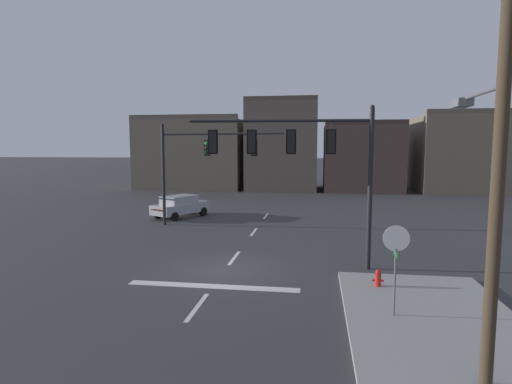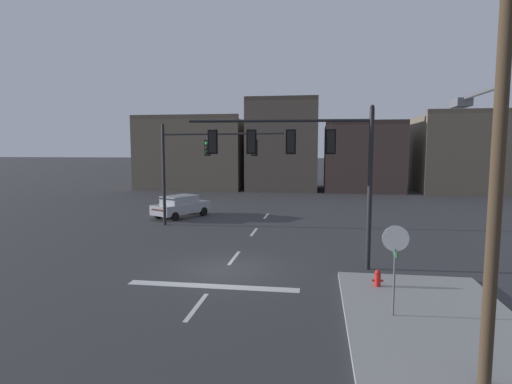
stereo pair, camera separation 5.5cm
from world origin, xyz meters
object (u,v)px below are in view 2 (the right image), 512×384
car_lot_nearside (181,206)px  fire_hydrant (377,281)px  signal_mast_near_side (306,155)px  signal_mast_far_side (197,158)px  utility_pole (495,144)px  stop_sign (395,249)px

car_lot_nearside → fire_hydrant: size_ratio=6.31×
signal_mast_near_side → car_lot_nearside: bearing=129.0°
signal_mast_far_side → car_lot_nearside: bearing=124.4°
utility_pole → fire_hydrant: utility_pole is taller
fire_hydrant → utility_pole: bearing=-77.7°
signal_mast_near_side → utility_pole: size_ratio=0.80×
stop_sign → car_lot_nearside: 20.67m
car_lot_nearside → utility_pole: 24.46m
signal_mast_far_side → fire_hydrant: signal_mast_far_side is taller
signal_mast_near_side → signal_mast_far_side: signal_mast_near_side is taller
utility_pole → signal_mast_far_side: bearing=123.6°
car_lot_nearside → utility_pole: bearing=-56.3°
signal_mast_near_side → utility_pole: (3.95, -8.41, 0.36)m
stop_sign → fire_hydrant: 3.17m
stop_sign → fire_hydrant: (-0.09, 2.59, -1.82)m
signal_mast_near_side → utility_pole: bearing=-64.8°
signal_mast_near_side → car_lot_nearside: 15.46m
signal_mast_near_side → signal_mast_far_side: bearing=130.7°
signal_mast_near_side → car_lot_nearside: signal_mast_near_side is taller
signal_mast_near_side → utility_pole: 9.30m
stop_sign → fire_hydrant: size_ratio=3.77×
signal_mast_far_side → utility_pole: utility_pole is taller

